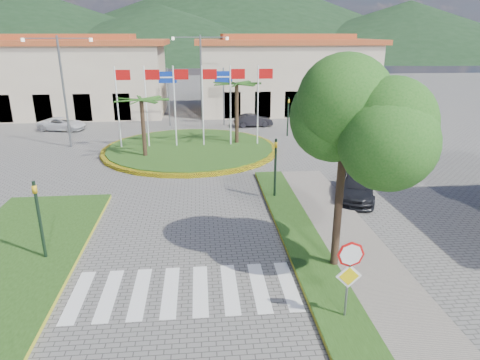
{
  "coord_description": "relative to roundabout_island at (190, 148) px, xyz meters",
  "views": [
    {
      "loc": [
        0.76,
        -8.44,
        8.2
      ],
      "look_at": [
        2.32,
        8.0,
        2.48
      ],
      "focal_mm": 32.0,
      "sensor_mm": 36.0,
      "label": 1
    }
  ],
  "objects": [
    {
      "name": "hill_near_back",
      "position": [
        -10.0,
        108.0,
        7.83
      ],
      "size": [
        110.0,
        110.0,
        16.0
      ],
      "primitive_type": "cone",
      "color": "black",
      "rests_on": "ground"
    },
    {
      "name": "stop_sign",
      "position": [
        4.9,
        -20.04,
        1.62
      ],
      "size": [
        0.8,
        0.11,
        2.65
      ],
      "color": "slate",
      "rests_on": "ground"
    },
    {
      "name": "roundabout_island",
      "position": [
        0.0,
        0.0,
        0.0
      ],
      "size": [
        12.7,
        12.7,
        6.0
      ],
      "color": "yellow",
      "rests_on": "ground"
    },
    {
      "name": "sidewalk_right",
      "position": [
        6.0,
        -20.0,
        -0.1
      ],
      "size": [
        4.0,
        28.0,
        0.15
      ],
      "primitive_type": "cube",
      "color": "gray",
      "rests_on": "ground"
    },
    {
      "name": "traffic_light_left",
      "position": [
        -5.2,
        -15.5,
        1.77
      ],
      "size": [
        0.15,
        0.18,
        3.2
      ],
      "color": "black",
      "rests_on": "ground"
    },
    {
      "name": "street_lamp_west",
      "position": [
        -9.0,
        2.0,
        4.32
      ],
      "size": [
        4.8,
        0.16,
        8.0
      ],
      "color": "slate",
      "rests_on": "ground"
    },
    {
      "name": "building_right",
      "position": [
        10.0,
        16.0,
        3.73
      ],
      "size": [
        19.08,
        9.54,
        8.05
      ],
      "color": "#C5B195",
      "rests_on": "ground"
    },
    {
      "name": "hill_far_east",
      "position": [
        70.0,
        113.0,
        8.83
      ],
      "size": [
        120.0,
        120.0,
        18.0
      ],
      "primitive_type": "cone",
      "color": "black",
      "rests_on": "ground"
    },
    {
      "name": "verge_right",
      "position": [
        4.8,
        -20.0,
        -0.08
      ],
      "size": [
        1.6,
        28.0,
        0.18
      ],
      "primitive_type": "cube",
      "color": "#204112",
      "rests_on": "ground"
    },
    {
      "name": "traffic_light_right",
      "position": [
        4.5,
        -10.0,
        1.77
      ],
      "size": [
        0.15,
        0.18,
        3.2
      ],
      "color": "black",
      "rests_on": "ground"
    },
    {
      "name": "hill_far_mid",
      "position": [
        15.0,
        138.0,
        14.83
      ],
      "size": [
        180.0,
        180.0,
        30.0
      ],
      "primitive_type": "cone",
      "color": "black",
      "rests_on": "ground"
    },
    {
      "name": "white_van",
      "position": [
        -11.33,
        8.0,
        0.39
      ],
      "size": [
        4.42,
        2.85,
        1.13
      ],
      "primitive_type": "imported",
      "rotation": [
        0.0,
        0.0,
        1.32
      ],
      "color": "silver",
      "rests_on": "ground"
    },
    {
      "name": "car_dark_a",
      "position": [
        -5.62,
        14.62,
        0.42
      ],
      "size": [
        3.58,
        1.75,
        1.18
      ],
      "primitive_type": "imported",
      "rotation": [
        0.0,
        0.0,
        1.46
      ],
      "color": "black",
      "rests_on": "ground"
    },
    {
      "name": "direction_sign_west",
      "position": [
        -2.0,
        8.97,
        3.36
      ],
      "size": [
        1.6,
        0.14,
        5.2
      ],
      "color": "slate",
      "rests_on": "ground"
    },
    {
      "name": "traffic_light_far",
      "position": [
        8.0,
        4.0,
        1.77
      ],
      "size": [
        0.18,
        0.15,
        3.2
      ],
      "color": "black",
      "rests_on": "ground"
    },
    {
      "name": "car_side_right",
      "position": [
        8.76,
        -10.28,
        0.45
      ],
      "size": [
        3.07,
        4.62,
        1.24
      ],
      "primitive_type": "imported",
      "rotation": [
        0.0,
        0.0,
        -0.34
      ],
      "color": "black",
      "rests_on": "ground"
    },
    {
      "name": "median_left",
      "position": [
        -6.5,
        -16.0,
        -0.08
      ],
      "size": [
        5.0,
        14.0,
        0.18
      ],
      "primitive_type": "cube",
      "color": "#204112",
      "rests_on": "ground"
    },
    {
      "name": "deciduous_tree",
      "position": [
        5.5,
        -17.0,
        5.0
      ],
      "size": [
        3.6,
        3.6,
        6.8
      ],
      "color": "black",
      "rests_on": "ground"
    },
    {
      "name": "street_lamp_centre",
      "position": [
        1.0,
        8.0,
        4.32
      ],
      "size": [
        4.8,
        0.16,
        8.0
      ],
      "color": "slate",
      "rests_on": "ground"
    },
    {
      "name": "crosswalk",
      "position": [
        -0.0,
        -18.0,
        -0.17
      ],
      "size": [
        8.0,
        3.0,
        0.01
      ],
      "primitive_type": "cube",
      "color": "silver",
      "rests_on": "ground"
    },
    {
      "name": "direction_sign_east",
      "position": [
        3.0,
        8.97,
        3.36
      ],
      "size": [
        1.6,
        0.14,
        5.2
      ],
      "color": "slate",
      "rests_on": "ground"
    },
    {
      "name": "car_dark_b",
      "position": [
        5.61,
        8.0,
        0.4
      ],
      "size": [
        3.58,
        1.53,
        1.15
      ],
      "primitive_type": "imported",
      "rotation": [
        0.0,
        0.0,
        1.66
      ],
      "color": "black",
      "rests_on": "ground"
    },
    {
      "name": "building_left",
      "position": [
        -14.0,
        16.0,
        3.73
      ],
      "size": [
        23.32,
        9.54,
        8.05
      ],
      "color": "#C5B195",
      "rests_on": "ground"
    },
    {
      "name": "hill_far_west",
      "position": [
        -55.0,
        118.0,
        10.83
      ],
      "size": [
        140.0,
        140.0,
        22.0
      ],
      "primitive_type": "cone",
      "color": "black",
      "rests_on": "ground"
    }
  ]
}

